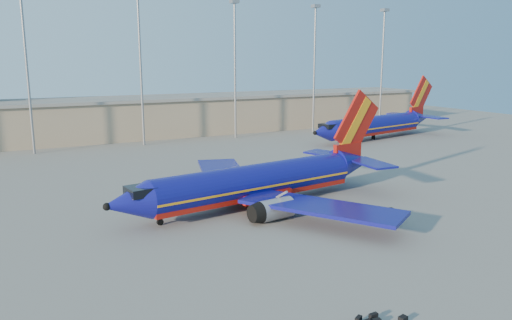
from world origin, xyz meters
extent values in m
plane|color=slate|center=(0.00, 0.00, 0.00)|extent=(220.00, 220.00, 0.00)
cube|color=gray|center=(10.00, 58.00, 4.00)|extent=(120.00, 15.00, 8.00)
cube|color=slate|center=(10.00, 58.00, 8.20)|extent=(122.00, 16.00, 0.60)
cylinder|color=gray|center=(-25.00, 46.00, 14.00)|extent=(0.44, 0.44, 28.00)
cylinder|color=gray|center=(-5.00, 46.00, 14.00)|extent=(0.44, 0.44, 28.00)
cylinder|color=gray|center=(15.00, 46.00, 14.00)|extent=(0.44, 0.44, 28.00)
cube|color=gray|center=(15.00, 46.00, 28.30)|extent=(1.60, 1.60, 0.70)
cylinder|color=gray|center=(35.00, 46.00, 14.00)|extent=(0.44, 0.44, 28.00)
cube|color=gray|center=(35.00, 46.00, 28.30)|extent=(1.60, 1.60, 0.70)
cylinder|color=gray|center=(55.00, 46.00, 14.00)|extent=(0.44, 0.44, 28.00)
cube|color=gray|center=(55.00, 46.00, 28.30)|extent=(1.60, 1.60, 0.70)
cylinder|color=navy|center=(-4.64, -1.32, 2.91)|extent=(26.17, 7.52, 3.99)
cube|color=#A6150D|center=(-4.64, -1.32, 1.89)|extent=(26.07, 6.78, 1.40)
cube|color=orange|center=(-4.64, -1.32, 2.64)|extent=(26.18, 7.57, 0.24)
cone|color=navy|center=(-19.69, -3.42, 2.91)|extent=(5.03, 4.57, 3.99)
cube|color=black|center=(-18.30, -3.23, 3.93)|extent=(2.95, 3.13, 0.86)
cone|color=navy|center=(10.94, 0.85, 3.29)|extent=(6.10, 4.72, 3.99)
cube|color=#A6150D|center=(10.09, 0.73, 4.74)|extent=(4.57, 1.21, 2.37)
cube|color=#A6150D|center=(11.58, 0.94, 8.51)|extent=(7.88, 1.43, 8.60)
cube|color=orange|center=(11.37, 0.91, 8.51)|extent=(5.28, 1.18, 6.75)
cube|color=navy|center=(10.01, 4.42, 3.88)|extent=(5.39, 7.59, 0.24)
cube|color=navy|center=(11.02, -2.84, 3.88)|extent=(3.71, 7.11, 0.24)
cube|color=navy|center=(-4.35, 8.30, 1.94)|extent=(9.80, 17.54, 0.38)
cube|color=navy|center=(-1.73, -10.49, 1.94)|extent=(13.41, 17.03, 0.38)
cube|color=#A6150D|center=(-4.11, -1.25, 1.45)|extent=(6.99, 5.06, 1.08)
cylinder|color=gray|center=(-6.70, 4.05, 1.24)|extent=(4.16, 2.78, 2.26)
cylinder|color=gray|center=(-5.15, -7.05, 1.24)|extent=(4.16, 2.78, 2.26)
cylinder|color=gray|center=(-16.38, -2.96, 0.59)|extent=(0.29, 0.29, 1.19)
cylinder|color=black|center=(-16.38, -2.96, 0.34)|extent=(0.72, 0.36, 0.69)
cylinder|color=black|center=(-3.43, 1.68, 0.45)|extent=(0.98, 0.71, 0.91)
cylinder|color=black|center=(-2.65, -3.87, 0.45)|extent=(0.98, 0.71, 0.91)
cylinder|color=navy|center=(40.10, 30.67, 2.97)|extent=(26.64, 9.18, 4.06)
cube|color=#A6150D|center=(40.10, 30.67, 1.92)|extent=(26.49, 8.43, 1.43)
cube|color=orange|center=(40.10, 30.67, 2.69)|extent=(26.65, 9.22, 0.24)
cone|color=navy|center=(24.92, 27.62, 2.97)|extent=(5.32, 4.89, 4.06)
cube|color=black|center=(26.32, 27.90, 4.01)|extent=(3.15, 3.32, 0.88)
cone|color=navy|center=(55.82, 33.83, 3.35)|extent=(6.40, 5.11, 4.06)
cube|color=#A6150D|center=(54.96, 33.66, 4.83)|extent=(4.64, 1.50, 2.42)
cube|color=#A6150D|center=(56.47, 33.96, 8.68)|extent=(7.97, 1.93, 8.76)
cube|color=orange|center=(56.25, 33.92, 8.68)|extent=(5.35, 1.51, 6.87)
cube|color=navy|center=(54.65, 37.41, 3.95)|extent=(5.81, 7.76, 0.24)
cube|color=navy|center=(56.13, 30.08, 3.95)|extent=(3.37, 7.07, 0.24)
cylinder|color=black|center=(40.10, 30.67, 0.49)|extent=(0.91, 0.91, 0.99)
cube|color=orange|center=(5.47, -12.76, 0.66)|extent=(2.02, 1.38, 0.88)
cube|color=black|center=(5.47, -12.76, 1.19)|extent=(1.05, 1.12, 0.31)
cylinder|color=black|center=(4.87, -12.16, 0.23)|extent=(0.48, 0.24, 0.46)
cylinder|color=black|center=(4.69, -13.11, 0.23)|extent=(0.48, 0.24, 0.46)
cylinder|color=black|center=(6.26, -12.42, 0.23)|extent=(0.48, 0.24, 0.46)
cylinder|color=black|center=(6.08, -13.37, 0.23)|extent=(0.48, 0.24, 0.46)
cube|color=black|center=(-8.07, -28.98, 0.23)|extent=(0.63, 0.52, 0.46)
cube|color=black|center=(-10.69, -27.74, 0.25)|extent=(0.65, 0.52, 0.49)
cube|color=black|center=(-9.61, -27.91, 0.27)|extent=(0.63, 0.31, 0.53)
camera|label=1|loc=(-30.02, -50.79, 16.72)|focal=35.00mm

